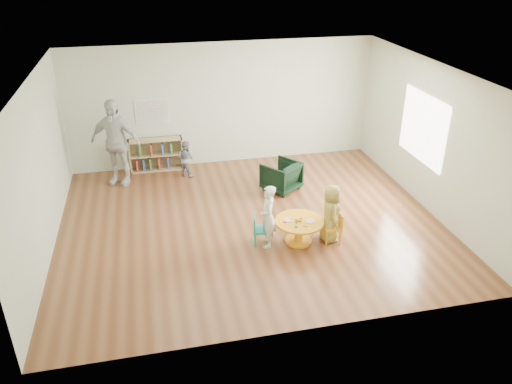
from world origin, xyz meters
TOP-DOWN VIEW (x-y plane):
  - room at (0.01, 0.00)m, footprint 7.10×7.00m
  - activity_table at (0.68, -0.84)m, footprint 0.85×0.85m
  - kid_chair_left at (0.00, -0.74)m, footprint 0.35×0.35m
  - kid_chair_right at (1.30, -0.95)m, footprint 0.33×0.33m
  - bookshelf at (-1.61, 2.86)m, footprint 1.20×0.30m
  - alphabet_poster at (-1.60, 2.98)m, footprint 0.74×0.01m
  - armchair at (0.92, 1.21)m, footprint 0.95×0.95m
  - child_left at (0.13, -0.82)m, footprint 0.33×0.45m
  - child_right at (1.23, -0.89)m, footprint 0.35×0.53m
  - toddler at (-0.97, 2.37)m, footprint 0.50×0.50m
  - adult_caretaker at (-2.42, 2.32)m, footprint 1.19×0.84m

SIDE VIEW (x-z plane):
  - kid_chair_left at x=0.00m, z-range 0.02..0.57m
  - activity_table at x=0.68m, z-range 0.06..0.53m
  - kid_chair_right at x=1.30m, z-range 0.02..0.58m
  - armchair at x=0.92m, z-range 0.00..0.63m
  - bookshelf at x=-1.61m, z-range -0.01..0.74m
  - toddler at x=-0.97m, z-range 0.00..0.82m
  - child_right at x=1.23m, z-range 0.00..1.06m
  - child_left at x=0.13m, z-range 0.00..1.12m
  - adult_caretaker at x=-2.42m, z-range 0.00..1.87m
  - alphabet_poster at x=-1.60m, z-range 1.08..1.62m
  - room at x=0.01m, z-range 0.49..3.29m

